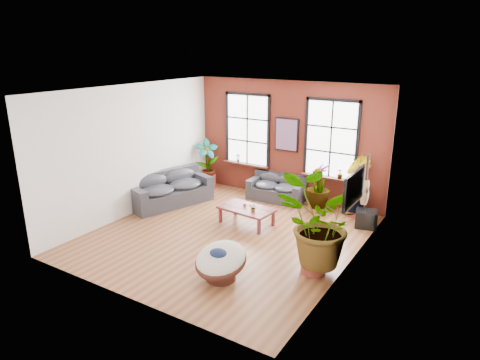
{
  "coord_description": "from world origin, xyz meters",
  "views": [
    {
      "loc": [
        5.34,
        -7.99,
        4.43
      ],
      "look_at": [
        0.0,
        0.6,
        1.25
      ],
      "focal_mm": 32.0,
      "sensor_mm": 36.0,
      "label": 1
    }
  ],
  "objects_px": {
    "sofa_back": "(277,188)",
    "sofa_left": "(169,190)",
    "coffee_table": "(247,210)",
    "papasan_chair": "(221,261)"
  },
  "relations": [
    {
      "from": "coffee_table",
      "to": "sofa_back",
      "type": "bearing_deg",
      "value": 100.53
    },
    {
      "from": "sofa_back",
      "to": "papasan_chair",
      "type": "xyz_separation_m",
      "value": [
        1.17,
        -4.72,
        0.05
      ]
    },
    {
      "from": "sofa_back",
      "to": "papasan_chair",
      "type": "height_order",
      "value": "same"
    },
    {
      "from": "sofa_back",
      "to": "sofa_left",
      "type": "distance_m",
      "value": 3.21
    },
    {
      "from": "sofa_left",
      "to": "papasan_chair",
      "type": "height_order",
      "value": "sofa_left"
    },
    {
      "from": "sofa_back",
      "to": "papasan_chair",
      "type": "distance_m",
      "value": 4.86
    },
    {
      "from": "sofa_left",
      "to": "coffee_table",
      "type": "relative_size",
      "value": 1.77
    },
    {
      "from": "papasan_chair",
      "to": "sofa_back",
      "type": "bearing_deg",
      "value": 106.44
    },
    {
      "from": "sofa_back",
      "to": "sofa_left",
      "type": "height_order",
      "value": "sofa_left"
    },
    {
      "from": "sofa_back",
      "to": "sofa_left",
      "type": "relative_size",
      "value": 0.67
    }
  ]
}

